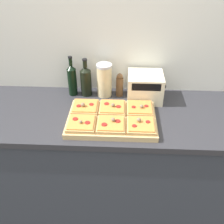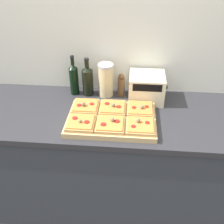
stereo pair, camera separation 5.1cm
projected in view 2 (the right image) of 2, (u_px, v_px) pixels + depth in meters
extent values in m
cube|color=silver|center=(111.00, 43.00, 1.84)|extent=(6.00, 0.06, 2.50)
cube|color=#333842|center=(107.00, 162.00, 2.02)|extent=(2.60, 0.64, 0.86)
cube|color=#2D2D33|center=(106.00, 115.00, 1.77)|extent=(2.63, 0.67, 0.04)
cube|color=tan|center=(112.00, 120.00, 1.66)|extent=(0.56, 0.38, 0.04)
cube|color=tan|center=(86.00, 107.00, 1.73)|extent=(0.17, 0.17, 0.02)
cube|color=#D6843D|center=(86.00, 105.00, 1.72)|extent=(0.15, 0.15, 0.01)
cylinder|color=maroon|center=(79.00, 105.00, 1.71)|extent=(0.03, 0.03, 0.00)
cylinder|color=maroon|center=(92.00, 104.00, 1.72)|extent=(0.03, 0.03, 0.00)
sphere|color=#7F6B51|center=(83.00, 104.00, 1.70)|extent=(0.03, 0.03, 0.03)
cube|color=tan|center=(113.00, 108.00, 1.72)|extent=(0.17, 0.17, 0.02)
cube|color=#D6843D|center=(113.00, 106.00, 1.71)|extent=(0.15, 0.15, 0.01)
cylinder|color=maroon|center=(107.00, 104.00, 1.72)|extent=(0.03, 0.03, 0.00)
cylinder|color=maroon|center=(119.00, 107.00, 1.69)|extent=(0.03, 0.03, 0.00)
sphere|color=#7F6B51|center=(113.00, 105.00, 1.69)|extent=(0.02, 0.02, 0.02)
cube|color=tan|center=(140.00, 109.00, 1.70)|extent=(0.17, 0.17, 0.02)
cube|color=#D6843D|center=(140.00, 108.00, 1.70)|extent=(0.15, 0.15, 0.01)
cylinder|color=maroon|center=(134.00, 107.00, 1.69)|extent=(0.03, 0.03, 0.00)
cylinder|color=maroon|center=(147.00, 107.00, 1.69)|extent=(0.03, 0.03, 0.00)
sphere|color=#7F6B51|center=(142.00, 107.00, 1.67)|extent=(0.02, 0.02, 0.02)
cube|color=tan|center=(81.00, 123.00, 1.58)|extent=(0.17, 0.17, 0.02)
cube|color=#D6843D|center=(81.00, 121.00, 1.58)|extent=(0.15, 0.15, 0.01)
cylinder|color=maroon|center=(75.00, 118.00, 1.59)|extent=(0.03, 0.03, 0.00)
cylinder|color=maroon|center=(87.00, 122.00, 1.56)|extent=(0.03, 0.03, 0.00)
sphere|color=#7F6B51|center=(80.00, 121.00, 1.55)|extent=(0.02, 0.02, 0.02)
cube|color=tan|center=(110.00, 125.00, 1.57)|extent=(0.17, 0.17, 0.02)
cube|color=#D6843D|center=(110.00, 123.00, 1.56)|extent=(0.15, 0.15, 0.01)
cylinder|color=maroon|center=(103.00, 124.00, 1.54)|extent=(0.03, 0.03, 0.00)
cylinder|color=maroon|center=(117.00, 121.00, 1.57)|extent=(0.03, 0.03, 0.00)
sphere|color=#7F6B51|center=(112.00, 120.00, 1.56)|extent=(0.02, 0.02, 0.02)
cube|color=tan|center=(140.00, 126.00, 1.56)|extent=(0.17, 0.17, 0.02)
cube|color=#D6843D|center=(140.00, 124.00, 1.55)|extent=(0.15, 0.15, 0.01)
cylinder|color=maroon|center=(133.00, 126.00, 1.53)|extent=(0.03, 0.03, 0.00)
cylinder|color=maroon|center=(147.00, 123.00, 1.56)|extent=(0.03, 0.03, 0.00)
sphere|color=#7F6B51|center=(138.00, 120.00, 1.55)|extent=(0.03, 0.03, 0.03)
cylinder|color=black|center=(74.00, 81.00, 1.90)|extent=(0.06, 0.06, 0.20)
cone|color=black|center=(73.00, 67.00, 1.83)|extent=(0.06, 0.06, 0.03)
cylinder|color=black|center=(72.00, 61.00, 1.81)|extent=(0.02, 0.02, 0.05)
cylinder|color=black|center=(72.00, 57.00, 1.79)|extent=(0.03, 0.03, 0.01)
cylinder|color=black|center=(88.00, 83.00, 1.90)|extent=(0.08, 0.08, 0.19)
cone|color=black|center=(87.00, 69.00, 1.83)|extent=(0.08, 0.08, 0.03)
cylinder|color=black|center=(87.00, 64.00, 1.81)|extent=(0.03, 0.03, 0.05)
cylinder|color=black|center=(86.00, 59.00, 1.79)|extent=(0.03, 0.03, 0.01)
cylinder|color=beige|center=(106.00, 81.00, 1.88)|extent=(0.11, 0.11, 0.23)
cylinder|color=#B2B2B7|center=(106.00, 65.00, 1.81)|extent=(0.11, 0.11, 0.02)
cylinder|color=brown|center=(121.00, 87.00, 1.89)|extent=(0.05, 0.05, 0.14)
sphere|color=brown|center=(121.00, 77.00, 1.85)|extent=(0.04, 0.04, 0.04)
cube|color=beige|center=(146.00, 87.00, 1.84)|extent=(0.24, 0.21, 0.19)
cube|color=black|center=(147.00, 88.00, 1.72)|extent=(0.19, 0.01, 0.05)
cube|color=black|center=(166.00, 87.00, 1.82)|extent=(0.02, 0.02, 0.02)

